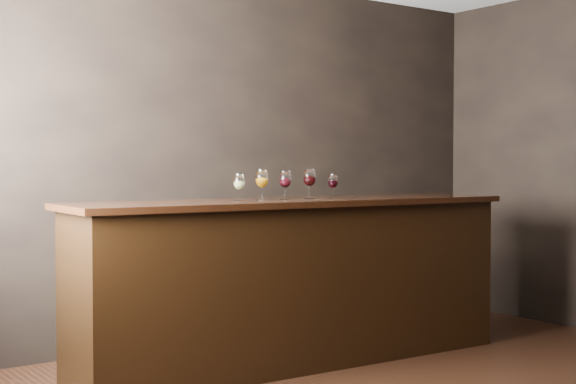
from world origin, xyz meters
TOP-DOWN VIEW (x-y plane):
  - room_shell at (-0.23, 0.11)m, footprint 5.02×4.52m
  - bar_counter at (-0.08, 1.28)m, footprint 3.10×0.79m
  - bar_top at (-0.08, 1.28)m, footprint 3.21×0.87m
  - back_bar_shelf at (0.44, 2.03)m, footprint 2.26×0.40m
  - glass_white at (-0.51, 1.31)m, footprint 0.07×0.07m
  - glass_amber at (-0.33, 1.31)m, footprint 0.09×0.09m
  - glass_red_a at (-0.15, 1.29)m, footprint 0.08×0.08m
  - glass_red_b at (0.05, 1.29)m, footprint 0.09×0.09m
  - glass_red_c at (0.24, 1.27)m, footprint 0.07×0.07m

SIDE VIEW (x-z plane):
  - back_bar_shelf at x=0.44m, z-range 0.00..0.81m
  - bar_counter at x=-0.08m, z-range 0.00..1.08m
  - bar_top at x=-0.08m, z-range 1.08..1.12m
  - glass_red_c at x=0.24m, z-range 1.15..1.32m
  - glass_white at x=-0.51m, z-range 1.15..1.32m
  - glass_red_a at x=-0.15m, z-range 1.15..1.35m
  - glass_amber at x=-0.33m, z-range 1.15..1.36m
  - glass_red_b at x=0.05m, z-range 1.15..1.37m
  - room_shell at x=-0.23m, z-range 0.40..3.21m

